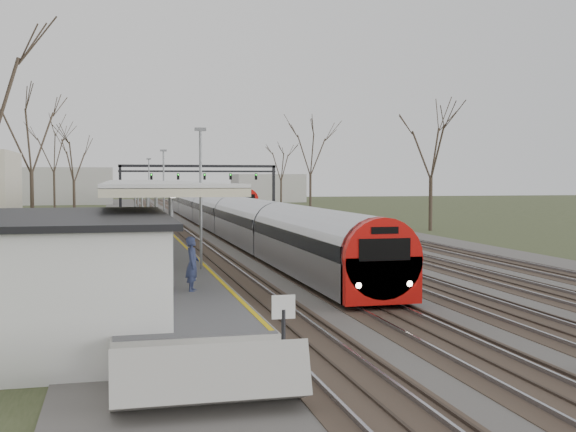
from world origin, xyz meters
The scene contains 10 objects.
track_bed centered at (0.26, 55.00, 0.06)m, with size 24.00×160.00×0.22m.
platform centered at (-9.05, 37.50, 0.50)m, with size 3.50×69.00×1.00m, color #9E9B93.
canopy centered at (-9.05, 32.99, 3.93)m, with size 4.10×50.00×3.11m.
station_building centered at (-12.50, 8.00, 1.60)m, with size 6.00×9.00×3.20m, color silver.
signal_gantry centered at (0.29, 84.99, 4.91)m, with size 21.00×0.59×6.08m.
tree_west_far centered at (-17.00, 48.00, 8.02)m, with size 5.50×5.50×11.33m.
tree_east_far centered at (14.00, 42.00, 7.29)m, with size 5.00×5.00×10.30m.
train_near centered at (-2.50, 46.87, 1.48)m, with size 2.62×75.21×3.05m.
train_far centered at (4.50, 101.75, 1.48)m, with size 2.62×60.21×3.05m.
passenger centered at (-8.52, 9.10, 1.80)m, with size 0.58×0.38×1.60m, color #2A3253.
Camera 1 is at (-10.66, -11.60, 4.27)m, focal length 45.00 mm.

